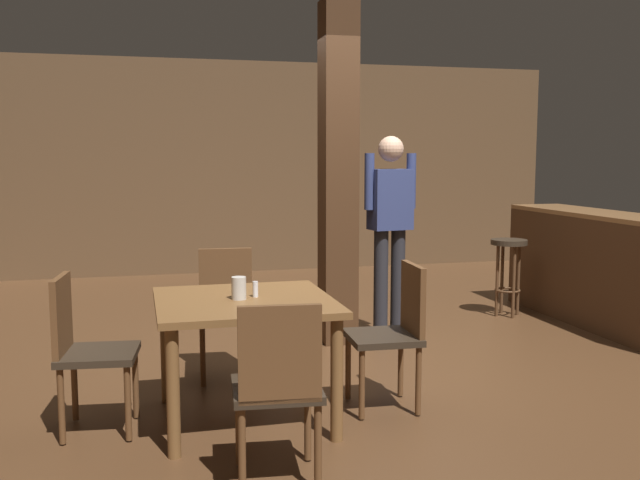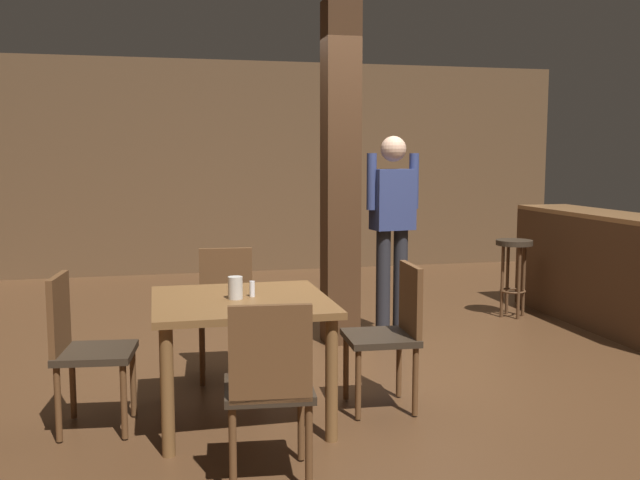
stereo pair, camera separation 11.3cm
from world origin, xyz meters
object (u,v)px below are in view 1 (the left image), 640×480
salt_shaker (255,289)px  dining_table (244,317)px  chair_north (227,306)px  napkin_cup (239,288)px  bar_counter (592,268)px  chair_east (395,328)px  bar_stool_near (508,259)px  standing_person (390,223)px  chair_west (84,345)px  chair_south (278,383)px

salt_shaker → dining_table: bearing=-153.1°
dining_table → salt_shaker: 0.18m
chair_north → salt_shaker: size_ratio=9.51×
napkin_cup → bar_counter: bearing=24.6°
napkin_cup → salt_shaker: bearing=22.6°
dining_table → salt_shaker: size_ratio=10.87×
chair_north → salt_shaker: 0.89m
chair_east → bar_counter: 3.00m
chair_east → napkin_cup: 1.00m
chair_north → bar_counter: bearing=11.5°
chair_north → bar_stool_near: size_ratio=1.18×
napkin_cup → standing_person: (1.47, 1.50, 0.21)m
bar_stool_near → chair_west: bearing=-151.3°
dining_table → bar_stool_near: (2.89, 2.11, -0.06)m
chair_south → salt_shaker: size_ratio=9.51×
chair_south → chair_west: size_ratio=1.00×
chair_south → napkin_cup: (-0.06, 0.88, 0.29)m
salt_shaker → standing_person: standing_person is taller
chair_west → bar_counter: bar_counter is taller
napkin_cup → chair_north: bearing=87.8°
chair_north → napkin_cup: chair_north is taller
dining_table → chair_north: 0.89m
chair_west → napkin_cup: 0.92m
bar_counter → bar_stool_near: size_ratio=3.11×
dining_table → bar_stool_near: bearing=36.1°
chair_north → bar_stool_near: 3.14m
salt_shaker → napkin_cup: bearing=-157.4°
chair_west → bar_counter: (4.36, 1.56, 0.02)m
chair_north → standing_person: (1.44, 0.61, 0.50)m
dining_table → chair_west: bearing=177.9°
chair_west → bar_stool_near: 4.32m
salt_shaker → standing_person: bearing=46.8°
bar_stool_near → napkin_cup: bearing=-144.1°
dining_table → bar_counter: (3.46, 1.59, -0.09)m
chair_east → salt_shaker: bearing=176.1°
chair_north → standing_person: size_ratio=0.52×
chair_east → chair_west: (-1.83, 0.06, 0.00)m
chair_west → standing_person: size_ratio=0.52×
standing_person → salt_shaker: bearing=-133.2°
bar_counter → standing_person: bearing=-177.3°
bar_counter → chair_east: bearing=-147.5°
dining_table → chair_north: size_ratio=1.14×
napkin_cup → bar_stool_near: size_ratio=0.18×
chair_west → dining_table: bearing=-2.1°
chair_south → bar_counter: (3.43, 2.48, 0.02)m
chair_east → standing_person: 1.68m
chair_west → standing_person: bearing=31.9°
chair_east → chair_west: same height
napkin_cup → standing_person: size_ratio=0.08×
dining_table → chair_west: 0.91m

